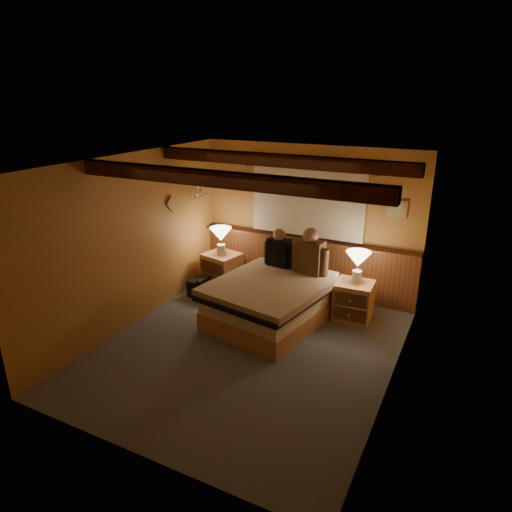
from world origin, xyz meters
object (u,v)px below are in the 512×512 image
Objects in this scene: lamp_right at (358,261)px; person_right at (310,255)px; lamp_left at (221,236)px; bed at (272,300)px; nightstand_left at (222,271)px; duffel_bag at (203,289)px; nightstand_right at (353,301)px; person_left at (279,251)px.

person_right is (-0.69, -0.07, 0.01)m from lamp_right.
bed is at bearing -28.28° from lamp_left.
duffel_bag is at bearing -86.50° from nightstand_left.
person_right is at bearing -4.67° from lamp_left.
nightstand_right is 2.39m from duffel_bag.
nightstand_right is at bearing 4.04° from person_left.
lamp_left is at bearing 161.72° from bed.
bed is at bearing -153.23° from nightstand_right.
person_right is at bearing -179.17° from nightstand_right.
lamp_left reaches higher than nightstand_right.
lamp_left reaches higher than nightstand_left.
person_right is (1.61, -0.17, 0.60)m from nightstand_left.
nightstand_right is 0.61m from lamp_right.
lamp_right is at bearing 40.04° from bed.
lamp_right reaches higher than duffel_bag.
person_left is at bearing 6.99° from nightstand_left.
person_left reaches higher than nightstand_right.
lamp_right is at bearing 69.19° from nightstand_right.
nightstand_left is 0.63m from lamp_left.
nightstand_right is 1.25× the size of lamp_right.
lamp_right reaches higher than nightstand_left.
person_left is at bearing 179.15° from person_right.
lamp_right is at bearing 9.59° from nightstand_left.
nightstand_left reaches higher than duffel_bag.
nightstand_left is at bearing 87.84° from duffel_bag.
bed is at bearing -3.31° from duffel_bag.
bed is 4.40× the size of lamp_right.
bed is 2.85× the size of person_right.
lamp_right is (2.30, -0.10, 0.60)m from nightstand_left.
person_right is at bearing -1.96° from person_left.
lamp_right is at bearing 15.42° from duffel_bag.
lamp_left reaches higher than lamp_right.
duffel_bag is at bearing -179.65° from bed.
lamp_left is at bearing -177.54° from person_left.
nightstand_left is 1.30× the size of duffel_bag.
duffel_bag is at bearing -101.26° from lamp_left.
person_right is at bearing 66.73° from bed.
person_left is (-0.17, 0.61, 0.54)m from bed.
person_right is 1.87m from duffel_bag.
bed is at bearing -116.49° from person_right.
lamp_right is at bearing 5.59° from person_left.
lamp_right is 0.65× the size of person_right.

